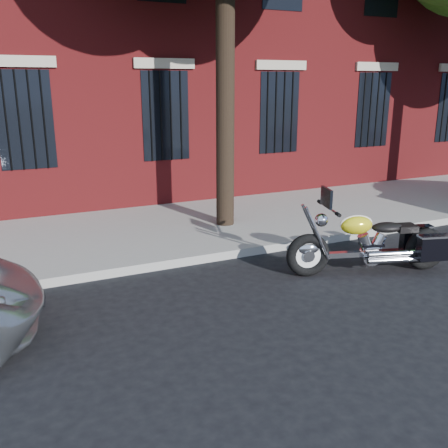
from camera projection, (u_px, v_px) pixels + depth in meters
name	position (u px, v px, depth m)	size (l,w,h in m)	color
ground	(275.00, 285.00, 7.56)	(120.00, 120.00, 0.00)	black
curb	(236.00, 253.00, 8.74)	(40.00, 0.16, 0.15)	gray
sidewalk	(196.00, 226.00, 10.38)	(40.00, 3.60, 0.15)	gray
motorcycle	(377.00, 244.00, 7.91)	(2.62, 1.30, 1.41)	black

